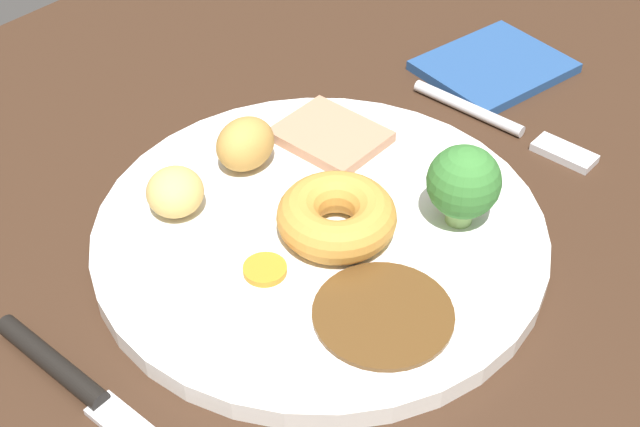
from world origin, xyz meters
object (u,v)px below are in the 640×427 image
meat_slice_main (331,136)px  folded_napkin (494,67)px  carrot_coin_back (265,270)px  broccoli_floret (464,183)px  yorkshire_pudding (337,216)px  carrot_coin_front (457,167)px  dinner_plate (320,234)px  knife (91,395)px  roast_potato_left (245,144)px  fork (506,126)px  roast_potato_right (175,192)px

meat_slice_main → folded_napkin: (-17.34, 2.64, -1.40)cm
carrot_coin_back → broccoli_floret: size_ratio=0.48×
yorkshire_pudding → carrot_coin_front: 10.38cm
dinner_plate → broccoli_floret: (-6.15, 6.29, 3.74)cm
yorkshire_pudding → carrot_coin_front: bearing=168.4°
dinner_plate → yorkshire_pudding: bearing=98.1°
knife → broccoli_floret: bearing=71.3°
meat_slice_main → roast_potato_left: size_ratio=1.65×
yorkshire_pudding → folded_napkin: bearing=-171.0°
dinner_plate → carrot_coin_front: size_ratio=10.43×
yorkshire_pudding → carrot_coin_back: bearing=-10.0°
fork → knife: size_ratio=0.82×
carrot_coin_front → carrot_coin_back: same height
yorkshire_pudding → meat_slice_main: bearing=-137.3°
roast_potato_right → dinner_plate: bearing=121.8°
carrot_coin_front → folded_napkin: size_ratio=0.25×
folded_napkin → roast_potato_left: bearing=-12.5°
roast_potato_left → broccoli_floret: broccoli_floret is taller
carrot_coin_front → broccoli_floret: size_ratio=0.50×
carrot_coin_front → folded_napkin: (-14.29, -5.96, -1.26)cm
carrot_coin_front → fork: size_ratio=0.18×
yorkshire_pudding → fork: size_ratio=0.49×
carrot_coin_front → broccoli_floret: 5.82cm
dinner_plate → carrot_coin_back: 5.33cm
knife → dinner_plate: bearing=85.2°
broccoli_floret → knife: (23.44, -7.37, -3.99)cm
dinner_plate → carrot_coin_front: bearing=162.3°
fork → knife: bearing=-95.8°
carrot_coin_front → dinner_plate: bearing=-17.7°
fork → knife: knife is taller
fork → folded_napkin: 8.17cm
dinner_plate → knife: bearing=-3.6°
yorkshire_pudding → carrot_coin_back: yorkshire_pudding is taller
yorkshire_pudding → roast_potato_right: (5.06, -9.09, 0.15)cm
carrot_coin_front → fork: carrot_coin_front is taller
roast_potato_right → knife: roast_potato_right is taller
yorkshire_pudding → roast_potato_left: size_ratio=1.72×
folded_napkin → broccoli_floret: bearing=25.9°
meat_slice_main → yorkshire_pudding: size_ratio=0.96×
dinner_plate → meat_slice_main: 9.04cm
yorkshire_pudding → folded_napkin: 24.82cm
broccoli_floret → fork: 13.29cm
meat_slice_main → yorkshire_pudding: yorkshire_pudding is taller
fork → carrot_coin_back: bearing=-95.5°
folded_napkin → fork: bearing=38.9°
broccoli_floret → dinner_plate: bearing=-45.7°
meat_slice_main → folded_napkin: 17.60cm
roast_potato_left → carrot_coin_front: 14.33cm
roast_potato_left → broccoli_floret: 14.96cm
carrot_coin_back → broccoli_floret: broccoli_floret is taller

